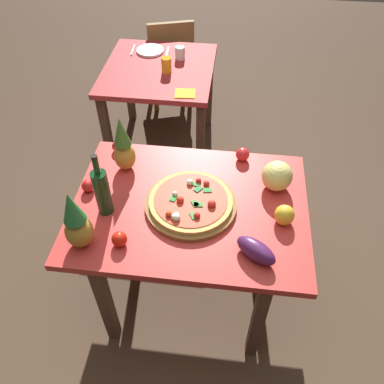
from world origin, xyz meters
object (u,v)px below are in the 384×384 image
pizza_board (191,204)px  dining_chair (170,58)px  pineapple_right (76,223)px  napkin_folded (185,93)px  tomato_by_bottle (88,186)px  drinking_glass_water (180,53)px  wine_bottle (102,191)px  tomato_near_board (243,154)px  drinking_glass_juice (166,65)px  pineapple_left (123,147)px  dinner_plate (150,50)px  display_table (190,216)px  fork_utensil (133,50)px  pizza (191,201)px  tomato_at_corner (117,146)px  bell_pepper (284,215)px  background_table (159,81)px  knife_utensil (168,52)px  tomato_beside_pepper (119,239)px  eggplant (256,250)px  melon (277,176)px

pizza_board → dining_chair: bearing=102.3°
pineapple_right → napkin_folded: bearing=77.0°
tomato_by_bottle → drinking_glass_water: size_ratio=0.71×
wine_bottle → tomato_near_board: size_ratio=4.68×
napkin_folded → drinking_glass_juice: bearing=122.0°
pineapple_left → dinner_plate: pineapple_left is taller
pineapple_left → drinking_glass_juice: size_ratio=3.03×
display_table → fork_utensil: 1.74m
display_table → tomato_near_board: size_ratio=15.48×
tomato_near_board → pizza: bearing=-122.1°
pineapple_right → fork_utensil: 1.92m
tomato_at_corner → napkin_folded: tomato_at_corner is taller
pineapple_right → pizza_board: bearing=31.5°
display_table → bell_pepper: bearing=-7.1°
tomato_at_corner → drinking_glass_juice: 0.94m
pizza_board → pineapple_left: bearing=148.1°
pineapple_left → bell_pepper: 0.90m
background_table → tomato_by_bottle: bearing=-95.6°
wine_bottle → pineapple_left: wine_bottle is taller
bell_pepper → tomato_by_bottle: 1.01m
pineapple_left → knife_utensil: 1.38m
pizza_board → tomato_beside_pepper: 0.40m
pizza → napkin_folded: (-0.17, 1.03, -0.04)m
display_table → pizza: size_ratio=2.84×
eggplant → tomato_by_bottle: bearing=160.1°
knife_utensil → pineapple_left: bearing=-93.1°
tomato_at_corner → knife_utensil: (0.09, 1.23, -0.03)m
dinner_plate → drinking_glass_juice: bearing=-58.7°
display_table → bell_pepper: 0.49m
pizza → tomato_by_bottle: bearing=174.9°
tomato_beside_pepper → tomato_by_bottle: size_ratio=1.10×
melon → eggplant: melon is taller
melon → tomato_near_board: (-0.18, 0.20, -0.04)m
tomato_beside_pepper → drinking_glass_water: 1.80m
pizza_board → drinking_glass_juice: size_ratio=4.23×
tomato_beside_pepper → tomato_by_bottle: tomato_beside_pepper is taller
napkin_folded → bell_pepper: bearing=-59.9°
drinking_glass_juice → napkin_folded: drinking_glass_juice is taller
tomato_at_corner → bell_pepper: bearing=-24.7°
tomato_by_bottle → drinking_glass_juice: (0.20, 1.26, 0.02)m
tomato_beside_pepper → pizza_board: bearing=42.9°
pizza → tomato_beside_pepper: 0.40m
dining_chair → pizza: bearing=84.7°
pizza_board → tomato_by_bottle: bearing=175.2°
wine_bottle → drinking_glass_water: bearing=84.9°
melon → drinking_glass_water: melon is taller
dining_chair → pineapple_left: pineapple_left is taller
dinner_plate → knife_utensil: bearing=0.0°
melon → drinking_glass_water: size_ratio=1.71×
fork_utensil → napkin_folded: bearing=-52.7°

